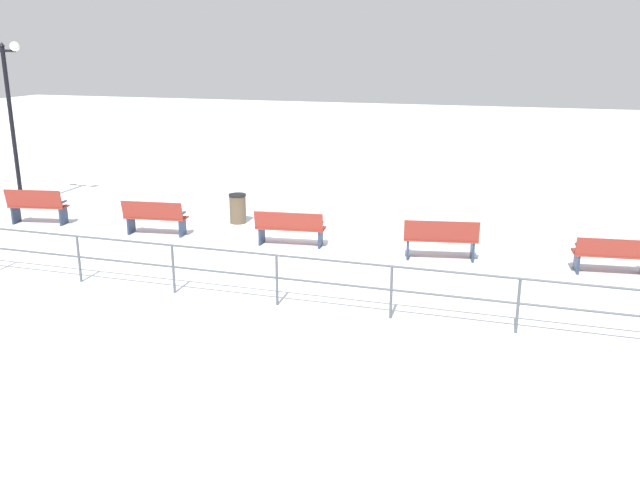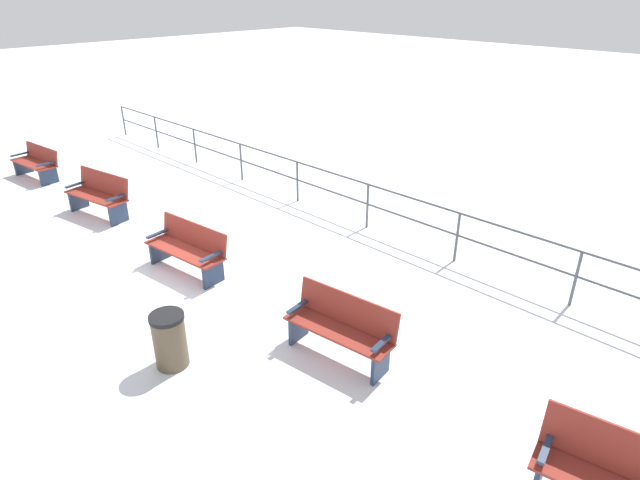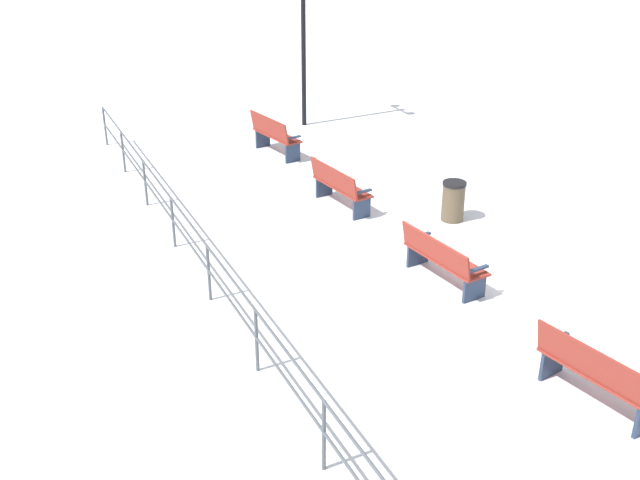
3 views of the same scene
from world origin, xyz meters
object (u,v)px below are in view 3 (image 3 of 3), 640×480
Objects in this scene: lamppost_middle at (303,2)px; bench_fifth at (274,135)px; bench_fourth at (339,186)px; bench_second at (596,373)px; bench_third at (442,258)px; trash_bin at (453,201)px.

bench_fifth is at bearing -130.24° from lamppost_middle.
bench_fifth is at bearing 82.44° from bench_fourth.
bench_second is 1.05× the size of bench_fourth.
bench_third is 7.08m from bench_fifth.
lamppost_middle reaches higher than bench_fourth.
trash_bin is at bearing -47.67° from bench_fourth.
lamppost_middle reaches higher than bench_second.
bench_third is at bearing 79.04° from bench_second.
lamppost_middle is (1.65, 5.47, 2.72)m from bench_fourth.
lamppost_middle reaches higher than bench_fifth.
bench_fourth is 1.01× the size of bench_fifth.
lamppost_middle is at bearing 90.73° from trash_bin.
lamppost_middle is at bearing 73.68° from bench_third.
bench_third is at bearing -127.92° from trash_bin.
trash_bin is (1.72, -5.02, -0.11)m from bench_fifth.
bench_fourth reaches higher than trash_bin.
bench_fifth reaches higher than bench_second.
lamppost_middle is 7.49m from trash_bin.
bench_fifth is at bearing 84.19° from bench_third.
lamppost_middle is (1.63, 1.93, 2.68)m from bench_fifth.
bench_fourth is at bearing -106.80° from lamppost_middle.
bench_second is at bearing -99.91° from bench_fifth.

